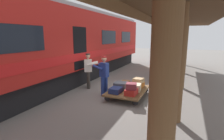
# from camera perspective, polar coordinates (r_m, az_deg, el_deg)

# --- Properties ---
(ground_plane) EXTENTS (60.00, 60.00, 0.00)m
(ground_plane) POSITION_cam_1_polar(r_m,az_deg,el_deg) (8.02, 3.63, -7.46)
(ground_plane) COLOR slate
(platform_canopy) EXTENTS (3.20, 19.85, 3.56)m
(platform_canopy) POSITION_cam_1_polar(r_m,az_deg,el_deg) (7.22, 22.23, 16.25)
(platform_canopy) COLOR brown
(platform_canopy) RESTS_ON ground_plane
(train_car) EXTENTS (3.02, 19.30, 4.00)m
(train_car) POSITION_cam_1_polar(r_m,az_deg,el_deg) (9.51, -17.84, 7.60)
(train_car) COLOR #B21E19
(train_car) RESTS_ON ground_plane
(luggage_cart) EXTENTS (1.44, 2.10, 0.29)m
(luggage_cart) POSITION_cam_1_polar(r_m,az_deg,el_deg) (7.55, 5.13, -6.66)
(luggage_cart) COLOR brown
(luggage_cart) RESTS_ON ground_plane
(suitcase_navy_fabric) EXTENTS (0.43, 0.53, 0.20)m
(suitcase_navy_fabric) POSITION_cam_1_polar(r_m,az_deg,el_deg) (7.09, 1.18, -6.55)
(suitcase_navy_fabric) COLOR navy
(suitcase_navy_fabric) RESTS_ON luggage_cart
(suitcase_cream_canvas) EXTENTS (0.50, 0.56, 0.28)m
(suitcase_cream_canvas) POSITION_cam_1_polar(r_m,az_deg,el_deg) (7.41, 7.54, -5.58)
(suitcase_cream_canvas) COLOR beige
(suitcase_cream_canvas) RESTS_ON luggage_cart
(suitcase_red_plastic) EXTENTS (0.42, 0.53, 0.22)m
(suitcase_red_plastic) POSITION_cam_1_polar(r_m,az_deg,el_deg) (6.89, 6.22, -7.10)
(suitcase_red_plastic) COLOR #AD231E
(suitcase_red_plastic) RESTS_ON luggage_cart
(suitcase_brown_leather) EXTENTS (0.42, 0.63, 0.20)m
(suitcase_brown_leather) POSITION_cam_1_polar(r_m,az_deg,el_deg) (8.13, 4.24, -4.32)
(suitcase_brown_leather) COLOR brown
(suitcase_brown_leather) RESTS_ON luggage_cart
(suitcase_orange_carryall) EXTENTS (0.41, 0.62, 0.19)m
(suitcase_orange_carryall) POSITION_cam_1_polar(r_m,az_deg,el_deg) (7.95, 8.66, -4.80)
(suitcase_orange_carryall) COLOR #CC6B23
(suitcase_orange_carryall) RESTS_ON luggage_cart
(suitcase_slate_roller) EXTENTS (0.54, 0.54, 0.29)m
(suitcase_slate_roller) POSITION_cam_1_polar(r_m,az_deg,el_deg) (7.60, 2.82, -5.05)
(suitcase_slate_roller) COLOR #4C515B
(suitcase_slate_roller) RESTS_ON luggage_cart
(suitcase_tan_vintage) EXTENTS (0.47, 0.48, 0.20)m
(suitcase_tan_vintage) POSITION_cam_1_polar(r_m,az_deg,el_deg) (7.95, 8.56, -3.37)
(suitcase_tan_vintage) COLOR tan
(suitcase_tan_vintage) RESTS_ON suitcase_orange_carryall
(suitcase_burgundy_valise) EXTENTS (0.47, 0.46, 0.24)m
(suitcase_burgundy_valise) POSITION_cam_1_polar(r_m,az_deg,el_deg) (6.84, 6.29, -5.21)
(suitcase_burgundy_valise) COLOR maroon
(suitcase_burgundy_valise) RESTS_ON suitcase_red_plastic
(porter_in_overalls) EXTENTS (0.73, 0.55, 1.70)m
(porter_in_overalls) POSITION_cam_1_polar(r_m,az_deg,el_deg) (7.51, -2.65, -1.39)
(porter_in_overalls) COLOR navy
(porter_in_overalls) RESTS_ON ground_plane
(porter_by_door) EXTENTS (0.74, 0.62, 1.70)m
(porter_by_door) POSITION_cam_1_polar(r_m,az_deg,el_deg) (8.64, -7.56, 0.14)
(porter_by_door) COLOR #332D28
(porter_by_door) RESTS_ON ground_plane
(baggage_tug) EXTENTS (1.30, 1.82, 1.30)m
(baggage_tug) POSITION_cam_1_polar(r_m,az_deg,el_deg) (14.40, 17.24, 2.84)
(baggage_tug) COLOR orange
(baggage_tug) RESTS_ON ground_plane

